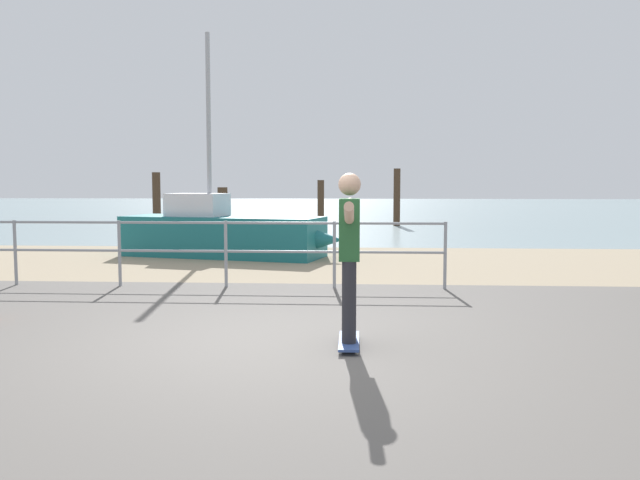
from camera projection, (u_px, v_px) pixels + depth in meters
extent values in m
cube|color=#605B56|center=(250.00, 374.00, 5.70)|extent=(24.00, 10.00, 0.04)
cube|color=tan|center=(315.00, 262.00, 13.66)|extent=(24.00, 6.00, 0.04)
cube|color=#849EA3|center=(346.00, 209.00, 41.50)|extent=(72.00, 50.00, 0.04)
cylinder|color=gray|center=(15.00, 253.00, 10.51)|extent=(0.05, 0.05, 1.05)
cylinder|color=gray|center=(120.00, 254.00, 10.41)|extent=(0.05, 0.05, 1.05)
cylinder|color=gray|center=(226.00, 255.00, 10.30)|extent=(0.05, 0.05, 1.05)
cylinder|color=gray|center=(334.00, 255.00, 10.20)|extent=(0.05, 0.05, 1.05)
cylinder|color=gray|center=(445.00, 256.00, 10.10)|extent=(0.05, 0.05, 1.05)
cylinder|color=gray|center=(119.00, 222.00, 10.37)|extent=(10.12, 0.04, 0.04)
cylinder|color=gray|center=(119.00, 251.00, 10.40)|extent=(10.12, 0.04, 0.04)
cube|color=#19666B|center=(223.00, 237.00, 14.59)|extent=(4.61, 2.42, 0.90)
cone|color=#19666B|center=(318.00, 239.00, 13.93)|extent=(1.25, 1.01, 0.77)
cylinder|color=#9EA0A5|center=(209.00, 125.00, 14.47)|extent=(0.10, 0.10, 3.97)
cube|color=silver|center=(198.00, 205.00, 14.71)|extent=(1.38, 1.16, 0.50)
cube|color=#334C8C|center=(349.00, 341.00, 6.59)|extent=(0.21, 0.80, 0.02)
cylinder|color=silver|center=(357.00, 352.00, 6.31)|extent=(0.03, 0.06, 0.06)
cylinder|color=silver|center=(340.00, 352.00, 6.32)|extent=(0.03, 0.06, 0.06)
cylinder|color=silver|center=(357.00, 339.00, 6.87)|extent=(0.03, 0.06, 0.06)
cylinder|color=silver|center=(341.00, 339.00, 6.88)|extent=(0.03, 0.06, 0.06)
cylinder|color=#26262B|center=(349.00, 302.00, 6.44)|extent=(0.14, 0.14, 0.80)
cylinder|color=#26262B|center=(349.00, 298.00, 6.68)|extent=(0.14, 0.14, 0.80)
cube|color=#26592D|center=(349.00, 229.00, 6.50)|extent=(0.20, 0.36, 0.60)
sphere|color=tan|center=(350.00, 184.00, 6.46)|extent=(0.22, 0.22, 0.22)
cylinder|color=tan|center=(349.00, 213.00, 6.04)|extent=(0.10, 0.56, 0.23)
cylinder|color=tan|center=(350.00, 209.00, 6.92)|extent=(0.10, 0.56, 0.23)
cylinder|color=#422D1E|center=(157.00, 201.00, 23.59)|extent=(0.29, 0.29, 2.00)
cylinder|color=#422D1E|center=(223.00, 211.00, 21.10)|extent=(0.32, 0.32, 1.49)
cylinder|color=#422D1E|center=(321.00, 203.00, 25.13)|extent=(0.25, 0.25, 1.73)
cylinder|color=#422D1E|center=(397.00, 197.00, 24.98)|extent=(0.25, 0.25, 2.16)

